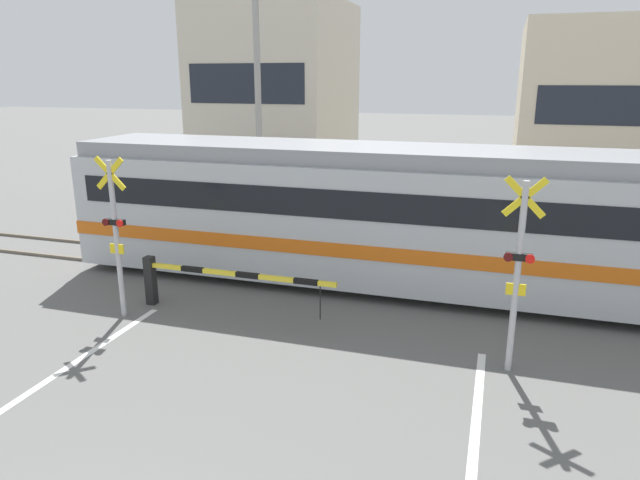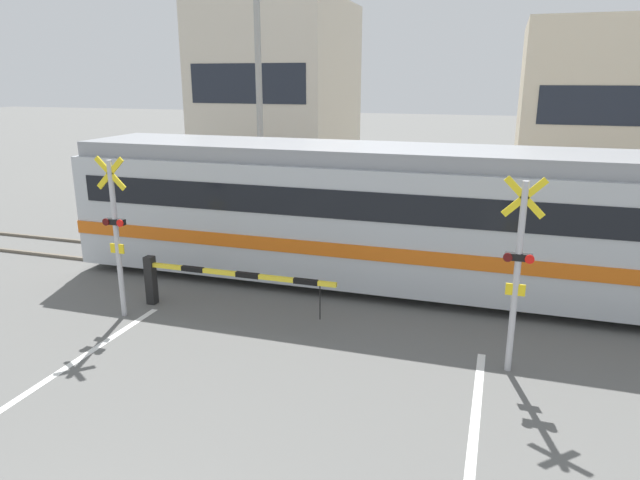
{
  "view_description": "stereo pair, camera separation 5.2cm",
  "coord_description": "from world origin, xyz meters",
  "px_view_note": "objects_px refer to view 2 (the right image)",
  "views": [
    {
      "loc": [
        3.47,
        -2.23,
        4.9
      ],
      "look_at": [
        0.0,
        8.8,
        1.6
      ],
      "focal_mm": 32.0,
      "sensor_mm": 36.0,
      "label": 1
    },
    {
      "loc": [
        3.52,
        -2.22,
        4.9
      ],
      "look_at": [
        0.0,
        8.8,
        1.6
      ],
      "focal_mm": 32.0,
      "sensor_mm": 36.0,
      "label": 2
    }
  ],
  "objects_px": {
    "commuter_train": "(493,220)",
    "crossing_signal_right": "(518,268)",
    "crossing_barrier_far": "(459,228)",
    "crossing_signal_left": "(116,230)",
    "crossing_barrier_near": "(199,277)"
  },
  "relations": [
    {
      "from": "commuter_train",
      "to": "crossing_barrier_near",
      "type": "xyz_separation_m",
      "value": [
        -5.95,
        -2.86,
        -1.04
      ]
    },
    {
      "from": "crossing_signal_left",
      "to": "crossing_barrier_far",
      "type": "bearing_deg",
      "value": 46.28
    },
    {
      "from": "commuter_train",
      "to": "crossing_signal_right",
      "type": "xyz_separation_m",
      "value": [
        0.47,
        -3.62,
        0.08
      ]
    },
    {
      "from": "crossing_signal_left",
      "to": "commuter_train",
      "type": "bearing_deg",
      "value": 26.19
    },
    {
      "from": "commuter_train",
      "to": "crossing_barrier_near",
      "type": "bearing_deg",
      "value": -154.35
    },
    {
      "from": "commuter_train",
      "to": "crossing_barrier_far",
      "type": "relative_size",
      "value": 4.65
    },
    {
      "from": "commuter_train",
      "to": "crossing_barrier_near",
      "type": "relative_size",
      "value": 4.65
    },
    {
      "from": "crossing_barrier_near",
      "to": "crossing_signal_left",
      "type": "height_order",
      "value": "crossing_signal_left"
    },
    {
      "from": "crossing_barrier_far",
      "to": "crossing_signal_left",
      "type": "bearing_deg",
      "value": -133.72
    },
    {
      "from": "commuter_train",
      "to": "crossing_barrier_near",
      "type": "distance_m",
      "value": 6.69
    },
    {
      "from": "commuter_train",
      "to": "crossing_signal_left",
      "type": "xyz_separation_m",
      "value": [
        -7.36,
        -3.62,
        0.08
      ]
    },
    {
      "from": "commuter_train",
      "to": "crossing_signal_left",
      "type": "height_order",
      "value": "crossing_signal_left"
    },
    {
      "from": "crossing_signal_left",
      "to": "crossing_signal_right",
      "type": "bearing_deg",
      "value": 0.0
    },
    {
      "from": "crossing_barrier_near",
      "to": "crossing_signal_left",
      "type": "relative_size",
      "value": 1.29
    },
    {
      "from": "commuter_train",
      "to": "crossing_barrier_far",
      "type": "bearing_deg",
      "value": 106.84
    }
  ]
}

